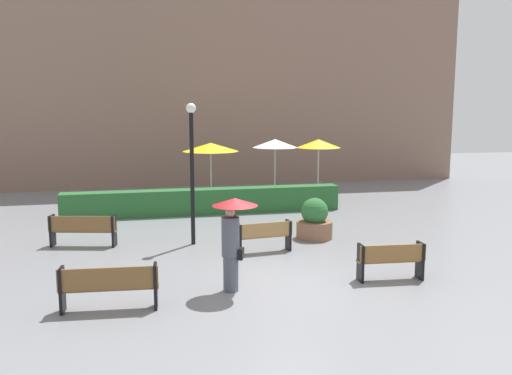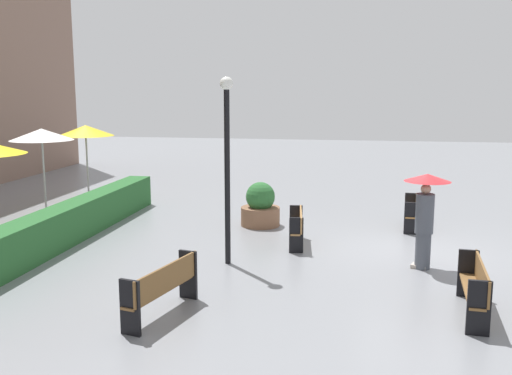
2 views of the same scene
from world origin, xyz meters
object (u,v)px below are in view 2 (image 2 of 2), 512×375
Objects in this scene: bench_far_left at (164,285)px; patio_umbrella_yellow_far at (86,131)px; lamp_post at (227,152)px; patio_umbrella_white at (42,135)px; bench_near_left at (476,285)px; bench_near_right at (413,210)px; bench_mid_center at (298,225)px; planter_pot at (260,207)px; pedestrian_with_umbrella at (425,208)px.

patio_umbrella_yellow_far is (8.95, 5.72, 1.87)m from bench_far_left.
lamp_post is 7.89m from patio_umbrella_white.
patio_umbrella_yellow_far is at bearing 53.63° from bench_near_left.
bench_far_left is at bearing 100.53° from bench_near_left.
lamp_post is at bearing 133.54° from bench_near_right.
bench_near_left is at bearing -138.78° from bench_mid_center.
bench_far_left is 0.73× the size of patio_umbrella_yellow_far.
planter_pot reaches higher than bench_near_left.
patio_umbrella_yellow_far is at bearing -18.39° from patio_umbrella_white.
planter_pot is (6.68, -0.50, -0.01)m from bench_far_left.
bench_near_right is at bearing -1.39° from pedestrian_with_umbrella.
patio_umbrella_white is (6.28, 11.43, 1.87)m from bench_near_left.
bench_near_left is at bearing -175.34° from bench_near_right.
lamp_post reaches higher than bench_near_left.
planter_pot is (-0.41, 4.14, 0.02)m from bench_near_right.
bench_mid_center is 0.39× the size of lamp_post.
bench_near_right is at bearing -100.19° from patio_umbrella_yellow_far.
bench_near_right reaches higher than bench_mid_center.
bench_mid_center is at bearing 127.67° from bench_near_right.
bench_far_left is 1.21× the size of bench_mid_center.
patio_umbrella_white is (0.14, 10.93, 1.89)m from bench_near_right.
lamp_post is 1.55× the size of patio_umbrella_yellow_far.
bench_near_right is 6.16m from lamp_post.
patio_umbrella_yellow_far reaches higher than bench_near_left.
lamp_post is at bearing 178.41° from planter_pot.
patio_umbrella_white is at bearing 73.44° from bench_mid_center.
pedestrian_with_umbrella is 5.23m from planter_pot.
planter_pot is 0.47× the size of patio_umbrella_yellow_far.
pedestrian_with_umbrella is (3.47, -4.55, 0.78)m from bench_far_left.
bench_near_right is at bearing -90.74° from patio_umbrella_white.
patio_umbrella_yellow_far is (5.89, 6.12, -0.05)m from lamp_post.
planter_pot is at bearing 51.60° from pedestrian_with_umbrella.
bench_far_left is 0.94× the size of pedestrian_with_umbrella.
bench_near_left is at bearing -118.77° from patio_umbrella_white.
planter_pot is 0.31× the size of lamp_post.
bench_near_right is 0.77× the size of pedestrian_with_umbrella.
bench_near_left is 5.17m from bench_mid_center.
bench_mid_center is 2.96m from lamp_post.
planter_pot is 0.47× the size of patio_umbrella_white.
patio_umbrella_yellow_far is (4.11, 7.45, 1.90)m from bench_mid_center.
pedestrian_with_umbrella is 1.65× the size of planter_pot.
bench_far_left is at bearing -138.96° from patio_umbrella_white.
bench_far_left is 0.73× the size of patio_umbrella_white.
patio_umbrella_white reaches higher than bench_near_left.
lamp_post reaches higher than bench_mid_center.
bench_far_left is 3.64m from lamp_post.
planter_pot is at bearing 33.81° from bench_mid_center.
bench_near_left is 0.47× the size of lamp_post.
lamp_post is 8.50m from patio_umbrella_yellow_far.
patio_umbrella_yellow_far reaches higher than planter_pot.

